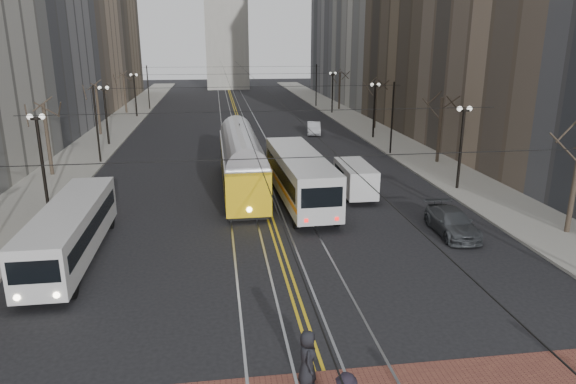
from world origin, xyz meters
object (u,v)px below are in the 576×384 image
object	(u,v)px
transit_bus	(72,233)
sedan_silver	(314,128)
rear_bus	(300,178)
sedan_parked	(452,222)
pedestrian_a	(307,358)
cargo_van	(355,180)
sedan_grey	(307,161)
streetcar	(242,167)

from	to	relation	value
transit_bus	sedan_silver	size ratio (longest dim) A/B	2.58
rear_bus	sedan_parked	xyz separation A→B (m)	(7.25, -6.87, -0.91)
pedestrian_a	sedan_parked	bearing A→B (deg)	-36.37
cargo_van	sedan_grey	xyz separation A→B (m)	(-1.97, 7.21, -0.26)
sedan_silver	pedestrian_a	xyz separation A→B (m)	(-8.39, -43.09, 0.22)
rear_bus	sedan_parked	size ratio (longest dim) A/B	2.63
pedestrian_a	sedan_silver	bearing A→B (deg)	-6.27
streetcar	sedan_parked	world-z (taller)	streetcar
transit_bus	sedan_silver	bearing A→B (deg)	60.87
cargo_van	sedan_silver	distance (m)	24.15
streetcar	pedestrian_a	bearing A→B (deg)	-88.14
cargo_van	sedan_parked	size ratio (longest dim) A/B	1.08
sedan_parked	pedestrian_a	bearing A→B (deg)	-128.54
transit_bus	sedan_parked	xyz separation A→B (m)	(19.45, 0.66, -0.66)
rear_bus	pedestrian_a	xyz separation A→B (m)	(-2.73, -18.30, -0.69)
sedan_grey	pedestrian_a	distance (m)	26.63
transit_bus	cargo_van	world-z (taller)	transit_bus
sedan_silver	sedan_parked	xyz separation A→B (m)	(1.59, -31.66, -0.01)
sedan_silver	transit_bus	bearing A→B (deg)	-109.64
sedan_silver	sedan_grey	bearing A→B (deg)	-93.23
rear_bus	pedestrian_a	bearing A→B (deg)	-100.52
sedan_grey	sedan_silver	distance (m)	17.28
cargo_van	sedan_silver	world-z (taller)	cargo_van
rear_bus	pedestrian_a	world-z (taller)	rear_bus
rear_bus	sedan_silver	distance (m)	25.44
transit_bus	pedestrian_a	world-z (taller)	transit_bus
sedan_parked	transit_bus	bearing A→B (deg)	-175.47
streetcar	sedan_grey	bearing A→B (deg)	40.42
cargo_van	sedan_parked	world-z (taller)	cargo_van
streetcar	sedan_grey	world-z (taller)	streetcar
cargo_van	sedan_grey	bearing A→B (deg)	106.18
rear_bus	cargo_van	distance (m)	3.98
cargo_van	sedan_grey	world-z (taller)	cargo_van
rear_bus	sedan_grey	distance (m)	8.18
transit_bus	cargo_van	size ratio (longest dim) A/B	2.14
sedan_grey	sedan_parked	xyz separation A→B (m)	(5.33, -14.79, -0.17)
streetcar	rear_bus	bearing A→B (deg)	-42.19
cargo_van	pedestrian_a	size ratio (longest dim) A/B	2.82
transit_bus	sedan_silver	world-z (taller)	transit_bus
transit_bus	streetcar	size ratio (longest dim) A/B	0.75
streetcar	rear_bus	world-z (taller)	streetcar
rear_bus	pedestrian_a	size ratio (longest dim) A/B	6.88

